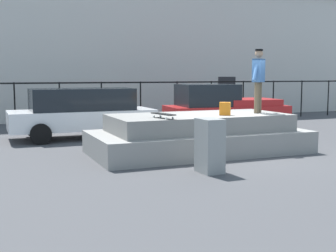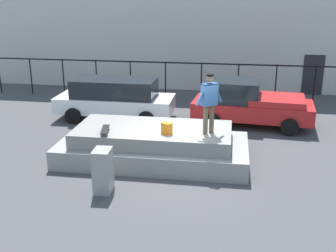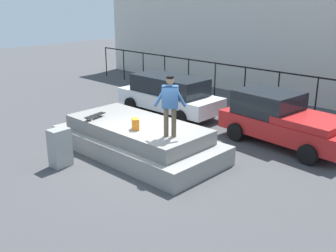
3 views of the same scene
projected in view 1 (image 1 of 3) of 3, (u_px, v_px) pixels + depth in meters
ground_plane at (235, 153)px, 12.02m from camera, size 60.00×60.00×0.00m
concrete_ledge at (199, 135)px, 12.03m from camera, size 5.78×2.73×1.04m
skateboarder at (258, 76)px, 12.26m from camera, size 0.78×0.66×1.76m
skateboard at (163, 114)px, 10.84m from camera, size 0.36×0.86×0.12m
backpack at (225, 109)px, 11.67m from camera, size 0.34×0.32×0.34m
car_white_hatchback_near at (82, 112)px, 14.76m from camera, size 4.73×2.07×1.65m
car_red_pickup_mid at (222, 107)px, 16.81m from camera, size 4.69×2.43×1.75m
utility_box at (210, 146)px, 9.56m from camera, size 0.47×0.62×1.17m
fence_row at (141, 95)px, 19.11m from camera, size 24.06×0.06×1.82m
warehouse_building at (109, 51)px, 23.52m from camera, size 27.65×6.32×6.69m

